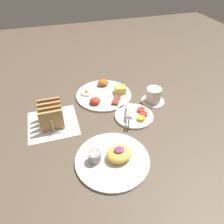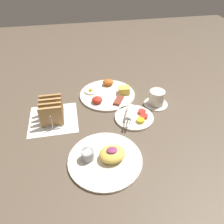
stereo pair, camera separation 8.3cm
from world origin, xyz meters
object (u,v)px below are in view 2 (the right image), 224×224
object	(u,v)px
plate_condiments	(134,116)
plate_foreground	(105,158)
plate_breakfast	(108,93)
coffee_cup	(156,98)
toast_rack	(52,111)

from	to	relation	value
plate_condiments	plate_foreground	size ratio (longest dim) A/B	0.64
plate_breakfast	plate_foreground	world-z (taller)	plate_foreground
plate_condiments	coffee_cup	distance (m)	0.16
plate_breakfast	plate_foreground	bearing A→B (deg)	-101.11
plate_condiments	plate_foreground	bearing A→B (deg)	-128.01
plate_breakfast	plate_foreground	xyz separation A→B (m)	(-0.08, -0.43, 0.00)
plate_breakfast	plate_condiments	distance (m)	0.23
toast_rack	coffee_cup	distance (m)	0.51
plate_condiments	toast_rack	size ratio (longest dim) A/B	1.23
coffee_cup	plate_foreground	bearing A→B (deg)	-135.65
plate_breakfast	coffee_cup	distance (m)	0.26
coffee_cup	plate_condiments	bearing A→B (deg)	-148.91
plate_breakfast	coffee_cup	xyz separation A→B (m)	(0.23, -0.13, 0.03)
plate_breakfast	plate_condiments	size ratio (longest dim) A/B	1.61
toast_rack	plate_condiments	bearing A→B (deg)	-9.42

